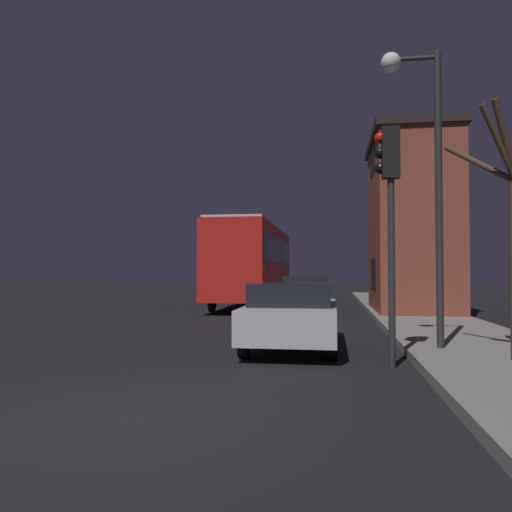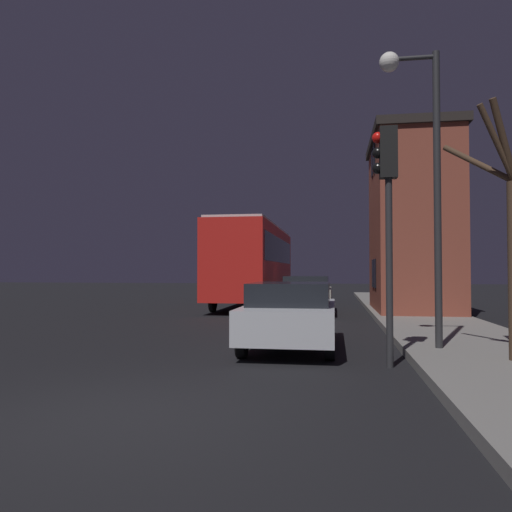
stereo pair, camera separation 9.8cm
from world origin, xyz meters
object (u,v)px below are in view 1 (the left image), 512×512
object	(u,v)px
streetlamp	(422,146)
traffic_light	(389,194)
car_near_lane	(293,313)
car_mid_lane	(306,294)
bus	(254,259)

from	to	relation	value
streetlamp	traffic_light	size ratio (longest dim) A/B	1.41
car_near_lane	car_mid_lane	bearing A→B (deg)	90.92
car_mid_lane	bus	bearing A→B (deg)	124.46
bus	car_mid_lane	xyz separation A→B (m)	(2.72, -3.96, -1.46)
streetlamp	car_mid_lane	bearing A→B (deg)	106.22
car_near_lane	car_mid_lane	world-z (taller)	car_mid_lane
car_near_lane	streetlamp	bearing A→B (deg)	-12.76
traffic_light	bus	bearing A→B (deg)	107.72
streetlamp	traffic_light	world-z (taller)	streetlamp
bus	car_near_lane	size ratio (longest dim) A/B	2.70
streetlamp	car_mid_lane	xyz separation A→B (m)	(-2.75, 9.46, -3.36)
streetlamp	car_near_lane	bearing A→B (deg)	167.24
traffic_light	bus	xyz separation A→B (m)	(-4.69, 14.69, -0.77)
traffic_light	streetlamp	bearing A→B (deg)	58.67
streetlamp	bus	bearing A→B (deg)	112.18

